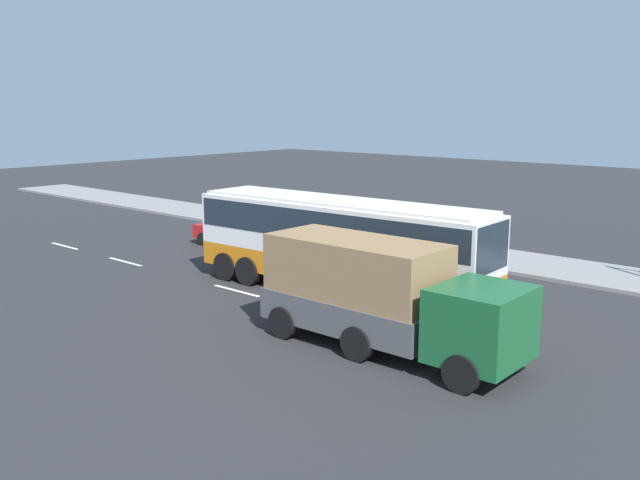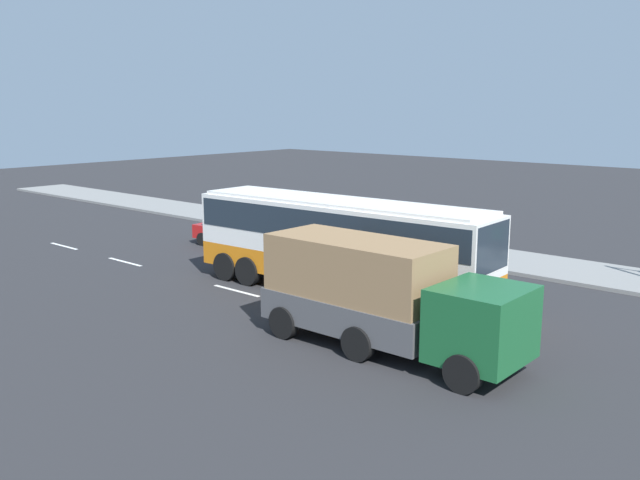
{
  "view_description": "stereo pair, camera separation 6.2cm",
  "coord_description": "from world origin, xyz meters",
  "views": [
    {
      "loc": [
        14.27,
        -18.22,
        6.72
      ],
      "look_at": [
        -1.86,
        0.26,
        1.87
      ],
      "focal_mm": 38.35,
      "sensor_mm": 36.0,
      "label": 1
    },
    {
      "loc": [
        14.22,
        -18.26,
        6.72
      ],
      "look_at": [
        -1.86,
        0.26,
        1.87
      ],
      "focal_mm": 38.35,
      "sensor_mm": 36.0,
      "label": 2
    }
  ],
  "objects": [
    {
      "name": "lane_centreline",
      "position": [
        -5.63,
        -1.92,
        0.0
      ],
      "size": [
        22.69,
        0.16,
        0.01
      ],
      "color": "white",
      "rests_on": "ground_plane"
    },
    {
      "name": "pedestrian_at_crossing",
      "position": [
        -0.91,
        7.62,
        1.01
      ],
      "size": [
        0.32,
        0.32,
        1.5
      ],
      "rotation": [
        0.0,
        0.0,
        2.39
      ],
      "color": "brown",
      "rests_on": "sidewalk_curb"
    },
    {
      "name": "coach_bus",
      "position": [
        -0.94,
        0.23,
        2.13
      ],
      "size": [
        11.79,
        3.05,
        3.44
      ],
      "rotation": [
        0.0,
        0.0,
        0.04
      ],
      "color": "orange",
      "rests_on": "ground_plane"
    },
    {
      "name": "car_red_compact",
      "position": [
        -9.95,
        3.67,
        0.78
      ],
      "size": [
        4.95,
        2.43,
        1.44
      ],
      "rotation": [
        0.0,
        0.0,
        0.11
      ],
      "color": "#B21919",
      "rests_on": "ground_plane"
    },
    {
      "name": "sidewalk_curb",
      "position": [
        0.0,
        8.97,
        0.07
      ],
      "size": [
        80.0,
        4.0,
        0.15
      ],
      "primitive_type": "cube",
      "color": "gray",
      "rests_on": "ground_plane"
    },
    {
      "name": "cargo_truck",
      "position": [
        3.6,
        -3.4,
        1.61
      ],
      "size": [
        7.7,
        2.55,
        3.03
      ],
      "rotation": [
        0.0,
        0.0,
        -0.0
      ],
      "color": "#19592D",
      "rests_on": "ground_plane"
    },
    {
      "name": "ground_plane",
      "position": [
        0.0,
        0.0,
        0.0
      ],
      "size": [
        120.0,
        120.0,
        0.0
      ],
      "primitive_type": "plane",
      "color": "#28282B"
    }
  ]
}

